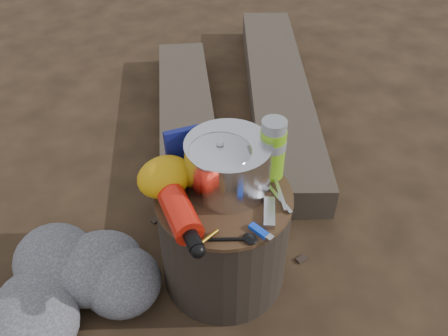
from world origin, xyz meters
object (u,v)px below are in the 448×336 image
log_main (278,91)px  camping_pot (220,168)px  stump (224,238)px  thermos (272,149)px  travel_mug (234,145)px  fuel_bottle (175,203)px

log_main → camping_pot: 1.17m
log_main → stump: bearing=-104.9°
stump → camping_pot: camping_pot is taller
stump → thermos: thermos is taller
camping_pot → travel_mug: bearing=40.5°
fuel_bottle → thermos: size_ratio=1.70×
log_main → fuel_bottle: (-0.98, -0.75, 0.34)m
stump → fuel_bottle: (-0.15, 0.01, 0.23)m
log_main → travel_mug: 1.02m
travel_mug → fuel_bottle: bearing=-158.2°
log_main → camping_pot: camping_pot is taller
stump → log_main: size_ratio=0.24×
camping_pot → fuel_bottle: size_ratio=0.53×
log_main → travel_mug: size_ratio=15.11×
camping_pot → thermos: 0.17m
stump → travel_mug: (0.12, 0.12, 0.24)m
camping_pot → fuel_bottle: 0.16m
travel_mug → camping_pot: bearing=-139.5°
fuel_bottle → travel_mug: 0.29m
thermos → camping_pot: bearing=173.4°
stump → fuel_bottle: fuel_bottle is taller
stump → fuel_bottle: 0.27m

